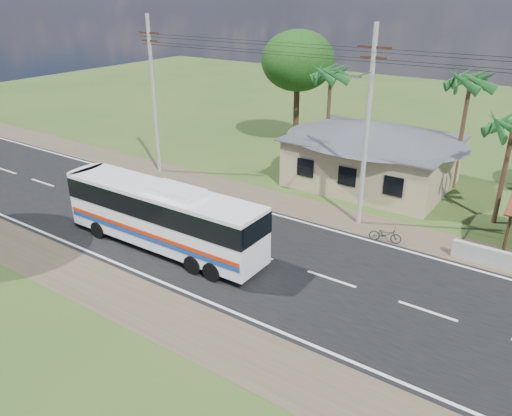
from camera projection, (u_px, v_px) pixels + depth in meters
The scene contains 9 objects.
ground at pixel (253, 253), 25.71m from camera, with size 120.00×120.00×0.00m, color #2C4B1A.
road at pixel (253, 253), 25.71m from camera, with size 120.00×16.00×0.03m.
house at pixel (373, 147), 33.94m from camera, with size 12.40×10.00×5.00m.
utility_poles at pixel (361, 125), 26.91m from camera, with size 32.80×2.22×11.00m.
palm_mid at pixel (470, 81), 31.43m from camera, with size 2.80×2.80×8.20m.
palm_far at pixel (331, 74), 37.18m from camera, with size 2.80×2.80×7.70m.
tree_behind_house at pixel (298, 61), 40.58m from camera, with size 6.00×6.00×9.61m.
coach_bus at pixel (163, 212), 25.37m from camera, with size 11.64×2.63×3.60m.
motorcycle at pixel (385, 234), 26.66m from camera, with size 0.60×1.72×0.90m, color black.
Camera 1 is at (12.94, -18.54, 12.47)m, focal length 35.00 mm.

